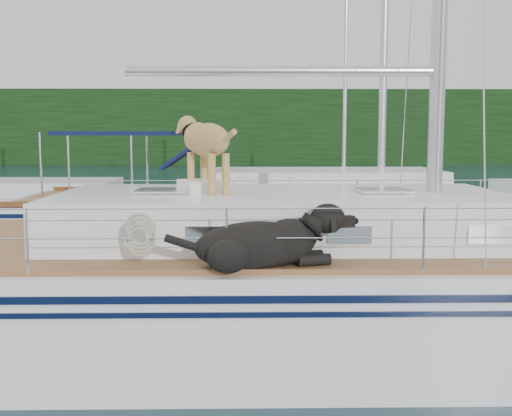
{
  "coord_description": "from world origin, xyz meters",
  "views": [
    {
      "loc": [
        0.37,
        -7.5,
        2.49
      ],
      "look_at": [
        0.5,
        0.2,
        1.6
      ],
      "focal_mm": 45.0,
      "sensor_mm": 36.0,
      "label": 1
    }
  ],
  "objects": [
    {
      "name": "ground",
      "position": [
        0.0,
        0.0,
        0.0
      ],
      "size": [
        120.0,
        120.0,
        0.0
      ],
      "primitive_type": "plane",
      "color": "black",
      "rests_on": "ground"
    },
    {
      "name": "tree_line",
      "position": [
        0.0,
        45.0,
        3.0
      ],
      "size": [
        90.0,
        3.0,
        6.0
      ],
      "primitive_type": "cube",
      "color": "black",
      "rests_on": "ground"
    },
    {
      "name": "shore_bank",
      "position": [
        0.0,
        46.2,
        0.6
      ],
      "size": [
        92.0,
        1.0,
        1.2
      ],
      "primitive_type": "cube",
      "color": "#595147",
      "rests_on": "ground"
    },
    {
      "name": "main_sailboat",
      "position": [
        0.09,
        -0.01,
        0.68
      ],
      "size": [
        12.0,
        3.95,
        14.01
      ],
      "color": "white",
      "rests_on": "ground"
    },
    {
      "name": "neighbor_sailboat",
      "position": [
        1.02,
        6.31,
        0.63
      ],
      "size": [
        11.0,
        3.5,
        13.3
      ],
      "color": "white",
      "rests_on": "ground"
    },
    {
      "name": "bg_boat_center",
      "position": [
        4.0,
        16.0,
        0.45
      ],
      "size": [
        7.2,
        3.0,
        11.65
      ],
      "color": "white",
      "rests_on": "ground"
    }
  ]
}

